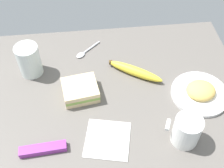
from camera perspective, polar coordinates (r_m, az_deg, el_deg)
tabletop at (r=98.39cm, az=0.00°, el=-1.51°), size 90.00×64.00×2.00cm
plate_of_food at (r=99.51cm, az=16.87°, el=-1.53°), size 18.71×18.71×4.42cm
coffee_mug_black at (r=85.40cm, az=14.38°, el=-8.77°), size 10.07×7.92×9.53cm
sandwich_main at (r=95.23cm, az=-6.22°, el=-1.21°), size 12.45×11.51×4.40cm
glass_of_milk at (r=103.33cm, az=-15.84°, el=4.22°), size 7.84×7.84×11.43cm
banana at (r=101.28cm, az=4.54°, el=2.51°), size 18.58×13.67×3.27cm
spoon at (r=110.00cm, az=-5.34°, el=6.24°), size 9.76×8.99×0.80cm
snack_bar at (r=86.57cm, az=-13.34°, el=-12.27°), size 13.40×3.75×2.00cm
paper_napkin at (r=86.79cm, az=-0.88°, el=-10.80°), size 15.30×15.30×0.30cm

